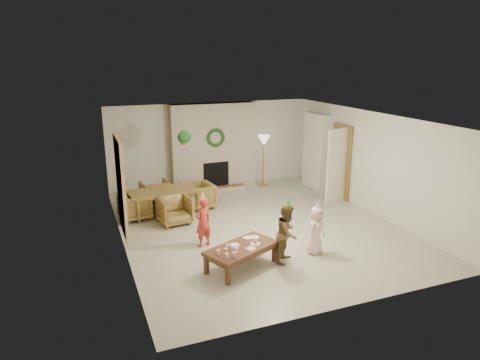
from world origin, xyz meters
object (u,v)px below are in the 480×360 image
dining_chair_far (155,193)px  dining_chair_left (135,206)px  child_pink (316,230)px  coffee_table_top (241,248)px  dining_chair_near (175,210)px  dining_chair_right (199,196)px  dining_table (165,202)px  child_plaid (287,233)px  child_red (203,222)px

dining_chair_far → dining_chair_left: bearing=45.0°
child_pink → coffee_table_top: bearing=153.7°
dining_chair_near → dining_chair_right: (0.82, 0.84, 0.00)m
dining_chair_far → dining_table: bearing=90.0°
dining_chair_far → dining_chair_right: 1.18m
dining_table → dining_chair_far: bearing=90.0°
dining_chair_right → dining_chair_far: bearing=-128.7°
child_plaid → child_pink: (0.68, 0.10, -0.08)m
child_red → child_plaid: child_plaid is taller
dining_chair_near → child_plaid: (1.56, -2.66, 0.24)m
dining_table → dining_chair_near: (0.09, -0.73, 0.03)m
child_plaid → dining_chair_right: bearing=57.8°
dining_table → dining_chair_near: bearing=-90.0°
dining_table → dining_chair_far: 0.74m
dining_chair_right → child_plaid: child_plaid is taller
dining_chair_far → child_pink: bearing=114.1°
dining_table → child_red: 2.21m
dining_chair_near → child_plaid: bearing=-66.5°
dining_chair_near → dining_chair_far: bearing=90.0°
coffee_table_top → child_red: child_red is taller
child_red → coffee_table_top: bearing=87.9°
dining_chair_left → dining_chair_right: (1.64, 0.20, 0.00)m
coffee_table_top → child_pink: child_pink is taller
dining_chair_far → child_pink: (2.42, -4.02, 0.16)m
dining_chair_near → child_pink: size_ratio=0.74×
dining_chair_near → coffee_table_top: size_ratio=0.52×
dining_chair_left → dining_chair_right: size_ratio=1.00×
dining_chair_left → child_pink: bearing=-143.2°
dining_chair_far → child_red: size_ratio=0.68×
dining_chair_right → child_pink: (1.42, -3.40, 0.16)m
dining_chair_left → dining_chair_near: bearing=-135.0°
dining_chair_right → dining_table: bearing=-90.0°
child_plaid → child_pink: child_plaid is taller
dining_chair_near → child_plaid: size_ratio=0.63×
child_plaid → child_pink: 0.69m
coffee_table_top → child_pink: 1.60m
dining_chair_far → child_pink: size_ratio=0.74×
dining_chair_left → dining_chair_right: 1.65m
dining_chair_far → dining_chair_left: same height
dining_chair_left → child_plaid: bearing=-151.1°
coffee_table_top → dining_chair_right: bearing=62.4°
dining_chair_near → dining_chair_left: size_ratio=1.00×
dining_table → dining_chair_near: 0.74m
dining_chair_right → child_red: size_ratio=0.68×
dining_chair_left → child_plaid: 4.07m
dining_chair_left → child_pink: child_pink is taller
dining_chair_far → child_red: bearing=91.7°
dining_chair_near → dining_chair_far: size_ratio=1.00×
dining_table → coffee_table_top: dining_table is taller
dining_chair_right → dining_chair_left: bearing=-90.0°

